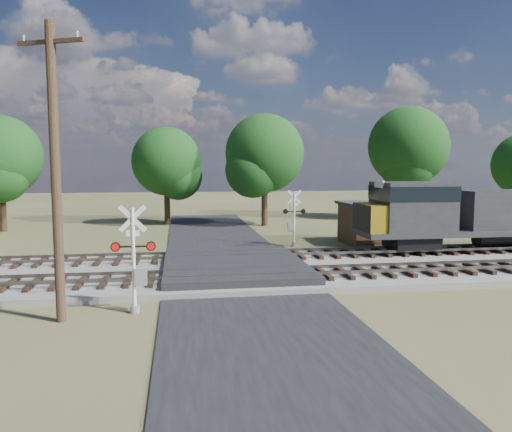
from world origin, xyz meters
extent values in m
plane|color=#3E4726|center=(0.00, 0.00, 0.00)|extent=(160.00, 160.00, 0.00)
cube|color=gray|center=(10.00, 0.50, 0.15)|extent=(140.00, 10.00, 0.30)
cube|color=black|center=(0.00, 0.00, 0.04)|extent=(7.00, 60.00, 0.08)
cube|color=#262628|center=(0.00, 0.50, 0.32)|extent=(7.00, 9.00, 0.62)
cube|color=black|center=(2.00, -2.00, 0.39)|extent=(44.00, 2.60, 0.18)
cube|color=#5F5A52|center=(10.00, -2.72, 0.55)|extent=(140.00, 0.08, 0.15)
cube|color=#5F5A52|center=(10.00, -1.28, 0.55)|extent=(140.00, 0.08, 0.15)
cube|color=black|center=(2.00, 3.00, 0.39)|extent=(44.00, 2.60, 0.18)
cube|color=#5F5A52|center=(10.00, 2.28, 0.55)|extent=(140.00, 0.08, 0.15)
cube|color=#5F5A52|center=(10.00, 3.72, 0.55)|extent=(140.00, 0.08, 0.15)
cylinder|color=silver|center=(-4.41, -5.87, 1.96)|extent=(0.14, 0.14, 3.93)
cylinder|color=#979A9D|center=(-4.41, -5.87, 0.15)|extent=(0.35, 0.35, 0.29)
cube|color=silver|center=(-4.41, -5.87, 3.53)|extent=(1.03, 0.06, 1.03)
cube|color=silver|center=(-4.41, -5.87, 3.53)|extent=(1.03, 0.06, 1.03)
cube|color=silver|center=(-4.41, -5.87, 2.99)|extent=(0.49, 0.04, 0.22)
cube|color=black|center=(-4.41, -5.87, 2.50)|extent=(1.57, 0.09, 0.06)
cylinder|color=red|center=(-5.05, -5.86, 2.50)|extent=(0.36, 0.11, 0.35)
cylinder|color=red|center=(-3.77, -5.88, 2.50)|extent=(0.36, 0.11, 0.35)
cube|color=#979A9D|center=(-4.17, -5.87, 1.37)|extent=(0.45, 0.30, 0.64)
cylinder|color=silver|center=(5.00, 8.34, 1.86)|extent=(0.13, 0.13, 3.72)
cylinder|color=#979A9D|center=(5.00, 8.34, 0.14)|extent=(0.34, 0.34, 0.28)
cube|color=silver|center=(5.00, 8.34, 3.35)|extent=(0.97, 0.12, 0.97)
cube|color=silver|center=(5.00, 8.34, 3.35)|extent=(0.97, 0.12, 0.97)
cube|color=silver|center=(5.00, 8.34, 2.84)|extent=(0.47, 0.07, 0.20)
cube|color=black|center=(5.00, 8.34, 2.37)|extent=(1.49, 0.18, 0.06)
cylinder|color=red|center=(5.60, 8.29, 2.37)|extent=(0.34, 0.12, 0.34)
cylinder|color=red|center=(4.40, 8.39, 2.37)|extent=(0.34, 0.12, 0.34)
cube|color=#979A9D|center=(4.77, 8.36, 1.30)|extent=(0.44, 0.31, 0.61)
cylinder|color=#332217|center=(-6.88, -6.50, 5.13)|extent=(0.34, 0.34, 10.25)
cube|color=#332217|center=(-6.88, -6.50, 9.57)|extent=(2.36, 1.11, 0.14)
cube|color=#412B1B|center=(10.71, 8.53, 1.36)|extent=(3.91, 3.91, 2.72)
cube|color=#303033|center=(10.71, 8.53, 2.82)|extent=(4.30, 4.30, 0.19)
cylinder|color=black|center=(-17.15, 19.44, 2.40)|extent=(0.56, 0.56, 4.80)
sphere|color=#143812|center=(-17.15, 19.44, 6.24)|extent=(6.72, 6.72, 6.72)
cylinder|color=black|center=(-3.78, 22.26, 2.25)|extent=(0.56, 0.56, 4.51)
sphere|color=#143812|center=(-3.78, 22.26, 5.86)|extent=(6.31, 6.31, 6.31)
cylinder|color=black|center=(5.00, 20.10, 2.53)|extent=(0.56, 0.56, 5.06)
sphere|color=#143812|center=(5.00, 20.10, 6.58)|extent=(7.09, 7.09, 7.09)
cylinder|color=black|center=(20.11, 22.99, 2.84)|extent=(0.56, 0.56, 5.69)
sphere|color=#143812|center=(20.11, 22.99, 7.39)|extent=(7.96, 7.96, 7.96)
camera|label=1|loc=(-2.75, -24.43, 5.46)|focal=35.00mm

